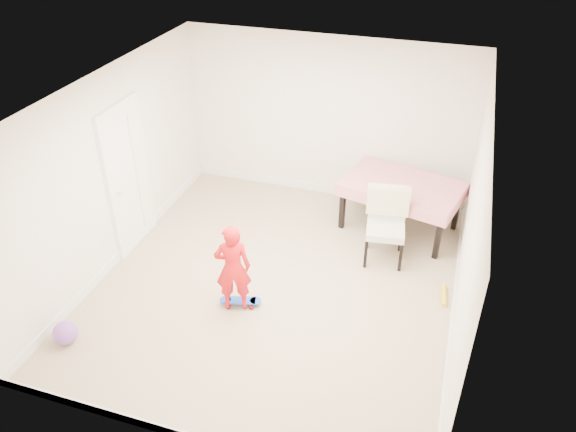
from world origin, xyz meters
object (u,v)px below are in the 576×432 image
(dining_table, at_px, (400,206))
(dining_chair, at_px, (386,228))
(skateboard, at_px, (241,302))
(balloon, at_px, (65,333))
(child, at_px, (233,270))

(dining_table, bearing_deg, dining_chair, -82.14)
(skateboard, distance_m, balloon, 2.06)
(dining_table, height_order, child, child)
(dining_chair, xyz_separation_m, child, (-1.57, -1.56, 0.07))
(skateboard, distance_m, child, 0.56)
(dining_chair, xyz_separation_m, skateboard, (-1.53, -1.50, -0.48))
(skateboard, height_order, balloon, balloon)
(dining_chair, bearing_deg, dining_table, 76.36)
(skateboard, relative_size, child, 0.44)
(dining_table, bearing_deg, balloon, -119.22)
(balloon, bearing_deg, skateboard, 35.78)
(dining_table, distance_m, skateboard, 2.85)
(dining_table, distance_m, balloon, 4.83)
(dining_table, height_order, skateboard, dining_table)
(dining_table, xyz_separation_m, balloon, (-3.28, -3.53, -0.25))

